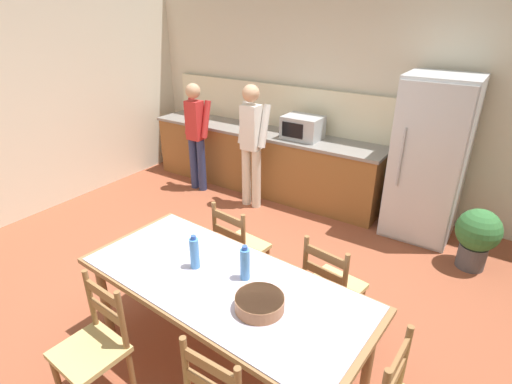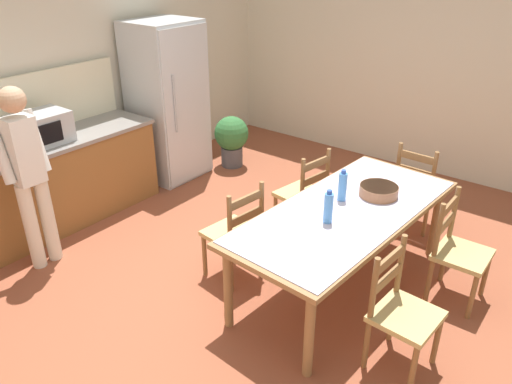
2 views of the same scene
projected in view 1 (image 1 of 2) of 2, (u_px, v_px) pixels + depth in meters
The scene contains 17 objects.
ground_plane at pixel (235, 296), 3.81m from camera, with size 8.32×8.32×0.00m, color brown.
wall_back at pixel (353, 96), 5.21m from camera, with size 6.52×0.12×2.90m, color beige.
wall_left at pixel (15, 103), 4.83m from camera, with size 0.12×5.20×2.90m, color beige.
kitchen_counter at pixel (262, 160), 5.87m from camera, with size 3.57×0.66×0.90m.
counter_splashback at pixel (274, 105), 5.78m from camera, with size 3.53×0.03×0.60m, color beige.
refrigerator at pixel (429, 160), 4.50m from camera, with size 0.75×0.73×1.88m.
microwave at pixel (303, 127), 5.27m from camera, with size 0.50×0.39×0.30m.
dining_table at pixel (223, 289), 2.85m from camera, with size 2.22×1.08×0.75m.
bottle_near_centre at pixel (195, 253), 2.92m from camera, with size 0.07×0.07×0.27m.
bottle_off_centre at pixel (245, 264), 2.79m from camera, with size 0.07×0.07×0.27m.
serving_bowl at pixel (260, 302), 2.54m from camera, with size 0.32×0.32×0.09m.
chair_side_far_left at pixel (239, 247), 3.77m from camera, with size 0.46×0.45×0.91m.
chair_side_near_left at pixel (94, 347), 2.67m from camera, with size 0.45×0.43×0.91m.
chair_side_far_right at pixel (331, 287), 3.24m from camera, with size 0.48×0.46×0.91m.
person_at_sink at pixel (196, 132), 5.69m from camera, with size 0.39×0.27×1.56m.
person_at_counter at pixel (251, 141), 5.17m from camera, with size 0.41×0.29×1.65m.
potted_plant at pixel (477, 235), 4.08m from camera, with size 0.44×0.44×0.67m.
Camera 1 is at (1.85, -2.42, 2.52)m, focal length 28.00 mm.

